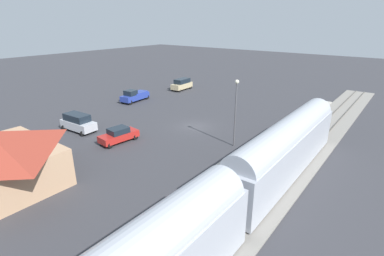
{
  "coord_description": "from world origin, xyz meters",
  "views": [
    {
      "loc": [
        -21.67,
        29.12,
        13.23
      ],
      "look_at": [
        -1.65,
        2.89,
        1.0
      ],
      "focal_mm": 27.27,
      "sensor_mm": 36.0,
      "label": 1
    }
  ],
  "objects_px": {
    "pickup_blue": "(135,96)",
    "suv_silver": "(78,122)",
    "suv_tan": "(182,84)",
    "pedestrian_on_platform": "(292,121)",
    "light_pole_near_platform": "(236,105)",
    "sedan_red": "(119,135)"
  },
  "relations": [
    {
      "from": "pedestrian_on_platform",
      "to": "suv_silver",
      "type": "xyz_separation_m",
      "value": [
        21.46,
        16.45,
        -0.13
      ]
    },
    {
      "from": "pedestrian_on_platform",
      "to": "pickup_blue",
      "type": "relative_size",
      "value": 0.31
    },
    {
      "from": "sedan_red",
      "to": "suv_silver",
      "type": "bearing_deg",
      "value": 6.06
    },
    {
      "from": "pedestrian_on_platform",
      "to": "sedan_red",
      "type": "xyz_separation_m",
      "value": [
        14.5,
        15.71,
        -0.4
      ]
    },
    {
      "from": "pedestrian_on_platform",
      "to": "pickup_blue",
      "type": "xyz_separation_m",
      "value": [
        26.6,
        2.34,
        -0.25
      ]
    },
    {
      "from": "pedestrian_on_platform",
      "to": "suv_silver",
      "type": "distance_m",
      "value": 27.04
    },
    {
      "from": "pickup_blue",
      "to": "suv_silver",
      "type": "distance_m",
      "value": 15.01
    },
    {
      "from": "pickup_blue",
      "to": "suv_silver",
      "type": "bearing_deg",
      "value": 110.01
    },
    {
      "from": "light_pole_near_platform",
      "to": "suv_silver",
      "type": "bearing_deg",
      "value": 23.47
    },
    {
      "from": "pedestrian_on_platform",
      "to": "suv_tan",
      "type": "relative_size",
      "value": 0.34
    },
    {
      "from": "pickup_blue",
      "to": "light_pole_near_platform",
      "type": "bearing_deg",
      "value": 164.8
    },
    {
      "from": "pedestrian_on_platform",
      "to": "light_pole_near_platform",
      "type": "distance_m",
      "value": 9.91
    },
    {
      "from": "sedan_red",
      "to": "suv_tan",
      "type": "height_order",
      "value": "suv_tan"
    },
    {
      "from": "sedan_red",
      "to": "pickup_blue",
      "type": "xyz_separation_m",
      "value": [
        12.1,
        -13.37,
        0.15
      ]
    },
    {
      "from": "light_pole_near_platform",
      "to": "pickup_blue",
      "type": "bearing_deg",
      "value": -15.2
    },
    {
      "from": "suv_silver",
      "to": "sedan_red",
      "type": "bearing_deg",
      "value": -173.94
    },
    {
      "from": "pedestrian_on_platform",
      "to": "suv_silver",
      "type": "relative_size",
      "value": 0.34
    },
    {
      "from": "pedestrian_on_platform",
      "to": "suv_tan",
      "type": "height_order",
      "value": "suv_tan"
    },
    {
      "from": "suv_tan",
      "to": "suv_silver",
      "type": "relative_size",
      "value": 1.0
    },
    {
      "from": "suv_tan",
      "to": "pickup_blue",
      "type": "bearing_deg",
      "value": 86.38
    },
    {
      "from": "pickup_blue",
      "to": "suv_silver",
      "type": "height_order",
      "value": "suv_silver"
    },
    {
      "from": "pickup_blue",
      "to": "suv_silver",
      "type": "relative_size",
      "value": 1.11
    }
  ]
}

